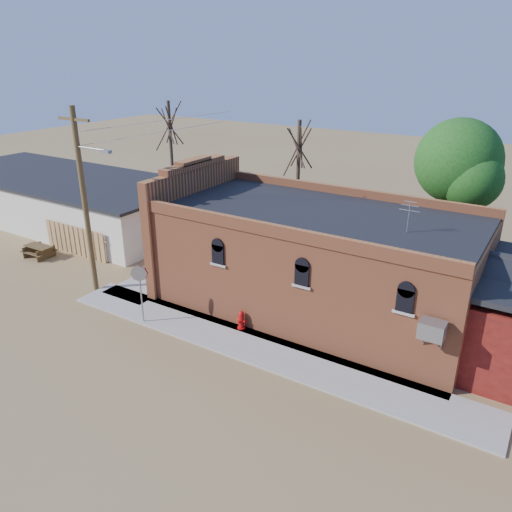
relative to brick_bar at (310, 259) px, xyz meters
The scene contains 14 objects.
ground 6.19m from the brick_bar, 106.65° to the right, with size 120.00×120.00×0.00m, color olive.
sidewalk_south 5.14m from the brick_bar, 91.78° to the right, with size 19.00×2.20×0.08m, color #9E9991.
sidewalk_west 8.28m from the brick_bar, behind, with size 2.60×10.00×0.08m, color #9E9991.
brick_bar is the anchor object (origin of this frame).
storage_building 20.81m from the brick_bar, behind, with size 20.40×8.40×3.17m.
wood_fence 14.61m from the brick_bar, behind, with size 5.20×0.10×1.80m, color #966E43, non-canonical shape.
utility_pole 10.96m from the brick_bar, 156.31° to the right, with size 3.12×0.26×9.00m.
tree_bare_near 9.54m from the brick_bar, 121.74° to the left, with size 2.80×2.80×7.65m.
tree_bare_far 18.25m from the brick_bar, 151.47° to the left, with size 2.80×2.80×8.16m.
tree_leafy 9.80m from the brick_bar, 61.44° to the left, with size 4.40×4.40×8.15m.
fire_hydrant 4.36m from the brick_bar, 110.41° to the right, with size 0.48×0.47×0.82m.
stop_sign 7.71m from the brick_bar, 134.52° to the right, with size 0.65×0.44×2.69m.
trash_barrel 9.19m from the brick_bar, behind, with size 0.54×0.54×0.84m, color #1C518D.
picnic_table 16.44m from the brick_bar, 169.12° to the right, with size 1.74×1.36×0.70m.
Camera 1 is at (10.80, -13.78, 11.16)m, focal length 35.00 mm.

